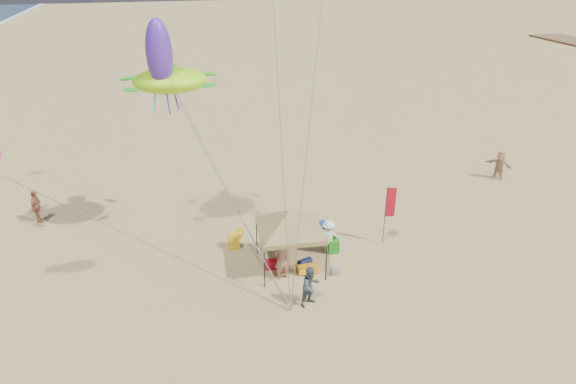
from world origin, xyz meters
name	(u,v)px	position (x,y,z in m)	size (l,w,h in m)	color
ground	(306,317)	(0.00, 0.00, 0.00)	(280.00, 280.00, 0.00)	tan
canopy_tent	(290,212)	(0.23, 3.58, 2.75)	(5.35, 5.35, 3.30)	black
feather_flag	(389,206)	(5.26, 4.45, 2.02)	(0.45, 0.13, 3.02)	black
cooler_red	(271,264)	(-0.62, 3.62, 0.19)	(0.54, 0.38, 0.38)	#B50E1C
cooler_blue	(321,225)	(2.55, 6.49, 0.19)	(0.54, 0.38, 0.38)	navy
bag_navy	(305,262)	(0.90, 3.45, 0.18)	(0.36, 0.36, 0.60)	#0B1533
bag_orange	(239,233)	(-1.62, 6.68, 0.18)	(0.36, 0.36, 0.60)	orange
chair_green	(333,245)	(2.47, 4.26, 0.35)	(0.50, 0.50, 0.70)	#1E8418
chair_yellow	(234,241)	(-2.00, 5.73, 0.35)	(0.50, 0.50, 0.70)	gold
crate_grey	(335,271)	(2.00, 2.50, 0.14)	(0.34, 0.30, 0.28)	gray
beach_cart	(308,269)	(0.87, 2.88, 0.20)	(0.90, 0.50, 0.24)	orange
person_near_a	(282,259)	(-0.31, 2.77, 0.96)	(0.70, 0.46, 1.92)	tan
person_near_b	(311,286)	(0.39, 0.75, 0.87)	(0.85, 0.66, 1.74)	#3E4B55
person_near_c	(328,237)	(2.23, 4.25, 0.85)	(1.09, 0.63, 1.69)	silver
person_far_a	(36,206)	(-11.58, 10.67, 0.90)	(1.05, 0.44, 1.79)	#9C583C
person_far_c	(499,165)	(15.15, 9.99, 0.89)	(1.64, 0.52, 1.77)	tan
turtle_kite	(170,81)	(-4.20, 7.39, 7.78)	(3.19, 2.55, 1.06)	#A9FF10
squid_kite	(159,54)	(-4.52, 6.74, 9.04)	(1.10, 1.10, 2.85)	#5429AD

